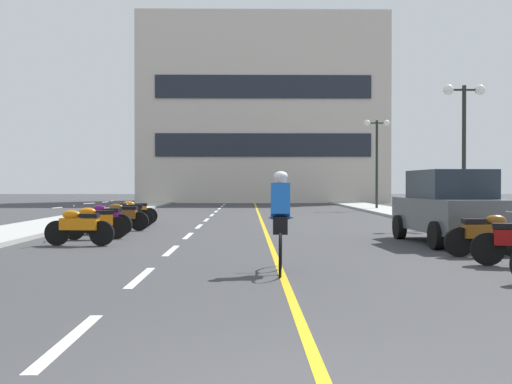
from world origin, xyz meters
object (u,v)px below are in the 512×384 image
Objects in this scene: street_lamp_mid at (464,121)px; motorcycle_7 at (122,216)px; motorcycle_8 at (128,213)px; cyclist_rider at (281,219)px; motorcycle_9 at (134,211)px; motorcycle_3 at (486,233)px; motorcycle_6 at (105,218)px; motorcycle_4 at (79,226)px; parked_car_near at (450,207)px; motorcycle_5 at (95,222)px; street_lamp_far at (377,143)px.

street_lamp_mid is 2.82× the size of motorcycle_7.
cyclist_rider reaches higher than motorcycle_8.
motorcycle_9 is at bearing 173.07° from street_lamp_mid.
motorcycle_6 is at bearing 147.07° from motorcycle_3.
cyclist_rider is (4.72, -12.68, 0.41)m from motorcycle_9.
motorcycle_6 is at bearing 92.31° from motorcycle_4.
motorcycle_6 is 0.97× the size of motorcycle_7.
street_lamp_mid is 7.26m from parked_car_near.
street_lamp_far is at bearing 58.89° from motorcycle_5.
motorcycle_6 is 0.93× the size of cyclist_rider.
motorcycle_4 is at bearing -118.90° from street_lamp_far.
motorcycle_6 and motorcycle_8 have the same top height.
motorcycle_3 is at bearing -15.17° from motorcycle_4.
motorcycle_3 is (-0.17, -2.83, -0.44)m from parked_car_near.
motorcycle_4 is (-9.05, -0.43, -0.44)m from parked_car_near.
parked_car_near reaches higher than motorcycle_8.
street_lamp_mid is 2.83× the size of motorcycle_8.
motorcycle_5 is at bearing -156.82° from street_lamp_mid.
motorcycle_8 is at bearing -86.54° from motorcycle_9.
street_lamp_far is at bearing 56.17° from motorcycle_6.
motorcycle_3 is 1.00× the size of motorcycle_8.
motorcycle_3 is 13.83m from motorcycle_9.
motorcycle_4 is at bearing 164.83° from motorcycle_3.
parked_car_near is at bearing 2.70° from motorcycle_4.
parked_car_near is at bearing -111.81° from street_lamp_mid.
street_lamp_far is at bearing 74.89° from cyclist_rider.
street_lamp_far is at bearing 51.11° from motorcycle_8.
motorcycle_3 is at bearing -93.52° from parked_car_near.
street_lamp_far is 2.95× the size of motorcycle_4.
motorcycle_6 is at bearing 120.46° from cyclist_rider.
street_lamp_mid is 13.97m from street_lamp_far.
motorcycle_9 is (-11.69, 1.42, -3.19)m from street_lamp_mid.
motorcycle_8 is (-8.92, 8.86, 0.00)m from motorcycle_3.
street_lamp_mid reaches higher than motorcycle_8.
motorcycle_5 is 1.01× the size of motorcycle_6.
motorcycle_6 is 9.32m from cyclist_rider.
parked_car_near is (-2.34, -20.21, -2.88)m from street_lamp_far.
motorcycle_7 is 1.58m from motorcycle_8.
motorcycle_9 is at bearing 93.56° from motorcycle_7.
motorcycle_7 and motorcycle_9 have the same top height.
motorcycle_8 is at bearing 90.18° from motorcycle_5.
motorcycle_5 is 4.75m from motorcycle_8.
motorcycle_7 is at bearing 115.53° from cyclist_rider.
street_lamp_mid is at bearing 29.99° from motorcycle_4.
street_lamp_far is at bearing 83.38° from parked_car_near.
street_lamp_mid is 2.82× the size of motorcycle_4.
motorcycle_7 is at bearing 153.66° from parked_car_near.
street_lamp_far reaches higher than motorcycle_5.
motorcycle_4 is at bearing -89.60° from motorcycle_8.
motorcycle_6 is (-0.11, 1.73, 0.00)m from motorcycle_5.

